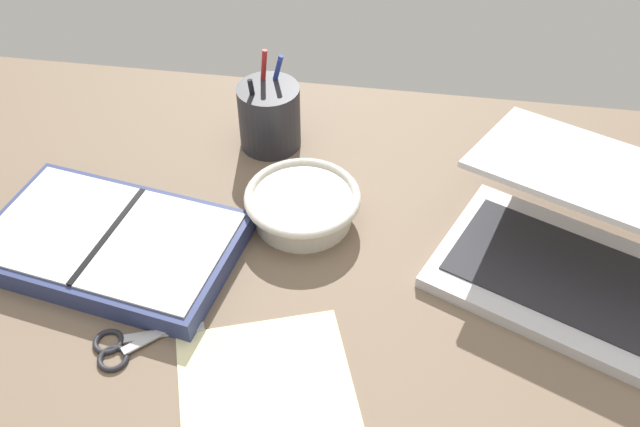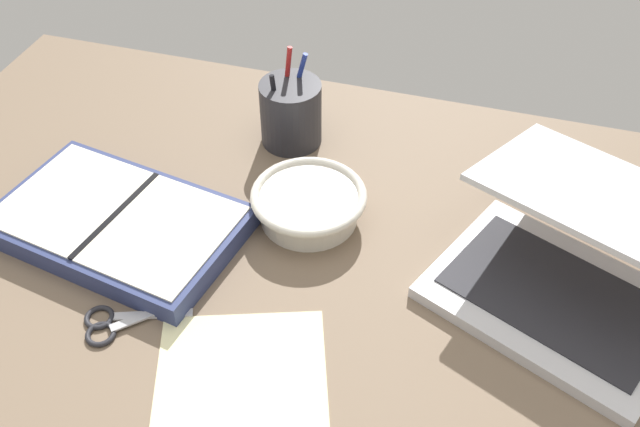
# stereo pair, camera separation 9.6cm
# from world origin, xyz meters

# --- Properties ---
(desk_top) EXTENTS (1.40, 1.00, 0.02)m
(desk_top) POSITION_xyz_m (0.00, 0.00, 0.01)
(desk_top) COLOR #75604C
(desk_top) RESTS_ON ground
(laptop) EXTENTS (0.40, 0.41, 0.15)m
(laptop) POSITION_xyz_m (0.34, 0.11, 0.07)
(laptop) COLOR silver
(laptop) RESTS_ON desk_top
(bowl) EXTENTS (0.17, 0.17, 0.05)m
(bowl) POSITION_xyz_m (-0.03, 0.14, 0.05)
(bowl) COLOR silver
(bowl) RESTS_ON desk_top
(pen_cup) EXTENTS (0.10, 0.10, 0.16)m
(pen_cup) POSITION_xyz_m (-0.11, 0.31, 0.07)
(pen_cup) COLOR #28282D
(pen_cup) RESTS_ON desk_top
(planner) EXTENTS (0.38, 0.27, 0.04)m
(planner) POSITION_xyz_m (-0.28, 0.04, 0.04)
(planner) COLOR navy
(planner) RESTS_ON desk_top
(scissors) EXTENTS (0.13, 0.11, 0.01)m
(scissors) POSITION_xyz_m (-0.21, -0.12, 0.02)
(scissors) COLOR #B7B7BC
(scissors) RESTS_ON desk_top
(paper_sheet_front) EXTENTS (0.28, 0.32, 0.00)m
(paper_sheet_front) POSITION_xyz_m (-0.01, -0.18, 0.02)
(paper_sheet_front) COLOR #F4EFB2
(paper_sheet_front) RESTS_ON desk_top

